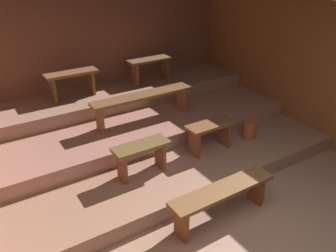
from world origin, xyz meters
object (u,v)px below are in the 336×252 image
Objects in this scene: bench_middle_center at (143,99)px; pail_lower at (249,130)px; bench_upper_right at (150,65)px; bench_lower_left at (141,153)px; bench_upper_left at (72,79)px; bench_floor_center at (222,195)px; bench_lower_right at (210,131)px.

bench_middle_center is 1.89m from pail_lower.
pail_lower is (0.63, -2.26, -0.67)m from bench_upper_right.
bench_upper_right is 2.97× the size of pail_lower.
bench_lower_left is 2.29m from bench_upper_left.
bench_upper_left is (-0.84, 1.10, 0.20)m from bench_middle_center.
bench_lower_left is 2.07m from pail_lower.
pail_lower reaches higher than bench_floor_center.
bench_lower_right is at bearing 0.00° from bench_lower_left.
bench_middle_center is at bearing 59.97° from bench_lower_left.
bench_floor_center is 1.82× the size of bench_lower_left.
bench_upper_left reaches higher than pail_lower.
pail_lower is at bearing -39.48° from bench_middle_center.
bench_lower_left is at bearing -122.79° from bench_upper_right.
bench_lower_left is 2.57× the size of pail_lower.
bench_middle_center is at bearing 87.00° from bench_floor_center.
bench_lower_left is at bearing 180.00° from bench_lower_right.
bench_upper_left is 3.27m from pail_lower.
bench_upper_right is (1.43, 2.22, 0.49)m from bench_lower_left.
bench_upper_left is at bearing 134.89° from pail_lower.
bench_lower_left reaches higher than bench_floor_center.
bench_lower_left is 1.33m from bench_middle_center.
bench_floor_center is 1.26m from bench_lower_left.
bench_floor_center is at bearing -93.00° from bench_middle_center.
bench_middle_center is 5.81× the size of pail_lower.
bench_floor_center is 1.82× the size of bench_lower_right.
bench_upper_right is (0.90, 3.35, 0.69)m from bench_floor_center.
bench_floor_center is 1.58× the size of bench_upper_left.
bench_upper_right is at bearing 57.21° from bench_lower_left.
bench_lower_left is 0.87× the size of bench_upper_left.
bench_lower_right is at bearing -95.04° from bench_upper_right.
bench_lower_right reaches higher than pail_lower.
bench_floor_center is 3.50m from bench_upper_left.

